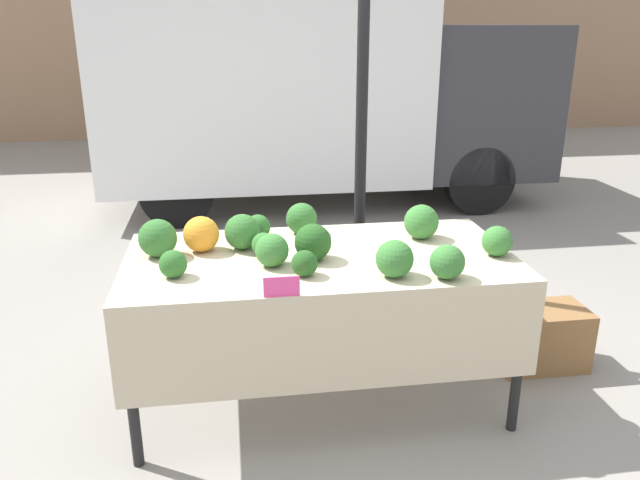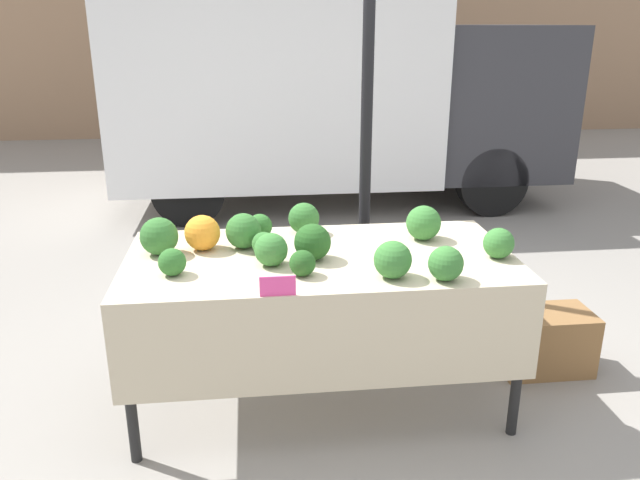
{
  "view_description": "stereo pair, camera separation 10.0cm",
  "coord_description": "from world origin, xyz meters",
  "px_view_note": "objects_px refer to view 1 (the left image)",
  "views": [
    {
      "loc": [
        -0.42,
        -2.85,
        1.9
      ],
      "look_at": [
        0.0,
        0.0,
        0.89
      ],
      "focal_mm": 35.0,
      "sensor_mm": 36.0,
      "label": 1
    },
    {
      "loc": [
        -0.32,
        -2.87,
        1.9
      ],
      "look_at": [
        0.0,
        0.0,
        0.89
      ],
      "focal_mm": 35.0,
      "sensor_mm": 36.0,
      "label": 2
    }
  ],
  "objects_px": {
    "price_sign": "(282,287)",
    "produce_crate": "(540,337)",
    "orange_cauliflower": "(201,234)",
    "parked_truck": "(308,80)"
  },
  "relations": [
    {
      "from": "price_sign",
      "to": "produce_crate",
      "type": "bearing_deg",
      "value": 21.62
    },
    {
      "from": "orange_cauliflower",
      "to": "price_sign",
      "type": "bearing_deg",
      "value": -60.28
    },
    {
      "from": "price_sign",
      "to": "parked_truck",
      "type": "bearing_deg",
      "value": 81.14
    },
    {
      "from": "price_sign",
      "to": "produce_crate",
      "type": "relative_size",
      "value": 0.3
    },
    {
      "from": "parked_truck",
      "to": "price_sign",
      "type": "distance_m",
      "value": 4.61
    },
    {
      "from": "orange_cauliflower",
      "to": "price_sign",
      "type": "relative_size",
      "value": 1.17
    },
    {
      "from": "parked_truck",
      "to": "produce_crate",
      "type": "xyz_separation_m",
      "value": [
        0.84,
        -3.92,
        -1.14
      ]
    },
    {
      "from": "parked_truck",
      "to": "produce_crate",
      "type": "bearing_deg",
      "value": -77.87
    },
    {
      "from": "orange_cauliflower",
      "to": "price_sign",
      "type": "xyz_separation_m",
      "value": [
        0.35,
        -0.61,
        -0.05
      ]
    },
    {
      "from": "orange_cauliflower",
      "to": "parked_truck",
      "type": "bearing_deg",
      "value": 74.95
    }
  ]
}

